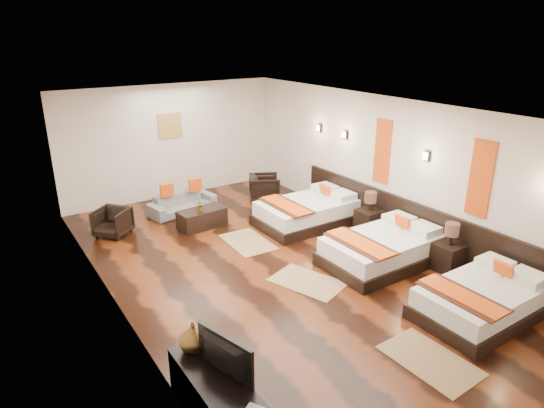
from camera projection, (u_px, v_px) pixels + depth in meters
floor at (278, 268)px, 8.39m from camera, size 5.50×9.50×0.01m
ceiling at (279, 111)px, 7.42m from camera, size 5.50×9.50×0.01m
back_wall at (171, 142)px, 11.62m from camera, size 5.50×0.01×2.80m
left_wall at (115, 230)px, 6.48m from camera, size 0.01×9.50×2.80m
right_wall at (393, 169)px, 9.33m from camera, size 0.01×9.50×2.80m
headboard_panel at (418, 227)px, 9.01m from camera, size 0.08×6.60×0.90m
bed_near at (482, 300)px, 6.94m from camera, size 1.97×1.24×0.75m
bed_mid at (383, 249)px, 8.50m from camera, size 2.13×1.34×0.81m
bed_far at (308, 211)px, 10.23m from camera, size 2.14×1.35×0.82m
nightstand_a at (448, 254)px, 8.22m from camera, size 0.45×0.45×0.90m
nightstand_b at (369, 219)px, 9.74m from camera, size 0.46×0.46×0.90m
jute_mat_near at (430, 360)px, 6.04m from camera, size 0.79×1.22×0.01m
jute_mat_mid at (307, 282)px, 7.92m from camera, size 1.11×1.38×0.01m
jute_mat_far at (248, 242)px, 9.41m from camera, size 0.80×1.23×0.01m
tv_console at (224, 408)px, 4.93m from camera, size 0.50×1.80×0.55m
tv at (219, 358)px, 4.90m from camera, size 0.32×0.80×0.46m
figurine at (193, 337)px, 5.33m from camera, size 0.36×0.36×0.36m
sofa at (182, 203)px, 10.89m from camera, size 1.65×0.87×0.46m
armchair_left at (112, 222)px, 9.63m from camera, size 0.89×0.89×0.58m
armchair_right at (265, 188)px, 11.59m from camera, size 0.96×0.95×0.65m
coffee_table at (202, 218)px, 10.08m from camera, size 1.04×0.59×0.40m
table_plant at (201, 205)px, 9.90m from camera, size 0.25×0.23×0.24m
orange_panel_a at (481, 179)px, 7.73m from camera, size 0.04×0.40×1.30m
orange_panel_b at (382, 151)px, 9.45m from camera, size 0.04×0.40×1.30m
sconce_mid at (427, 156)px, 8.52m from camera, size 0.07×0.12×0.18m
sconce_far at (345, 135)px, 10.24m from camera, size 0.07×0.12×0.18m
sconce_lounge at (319, 128)px, 10.94m from camera, size 0.07×0.12×0.18m
gold_artwork at (170, 126)px, 11.46m from camera, size 0.60×0.04×0.60m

